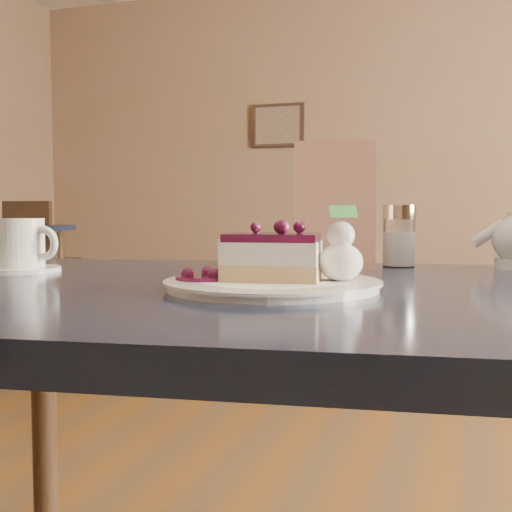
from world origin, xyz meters
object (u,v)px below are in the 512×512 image
(main_table, at_px, (278,343))
(cheesecake_slice, at_px, (272,257))
(dessert_plate, at_px, (272,285))
(coffee_set, at_px, (21,248))

(main_table, bearing_deg, cheesecake_slice, -90.00)
(dessert_plate, distance_m, coffee_set, 0.50)
(main_table, bearing_deg, coffee_set, 166.14)
(dessert_plate, relative_size, coffee_set, 1.93)
(main_table, distance_m, cheesecake_slice, 0.14)
(dessert_plate, height_order, coffee_set, coffee_set)
(cheesecake_slice, xyz_separation_m, coffee_set, (-0.49, 0.11, -0.00))
(main_table, xyz_separation_m, dessert_plate, (0.01, -0.05, 0.09))
(coffee_set, bearing_deg, dessert_plate, -12.14)
(main_table, height_order, coffee_set, coffee_set)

